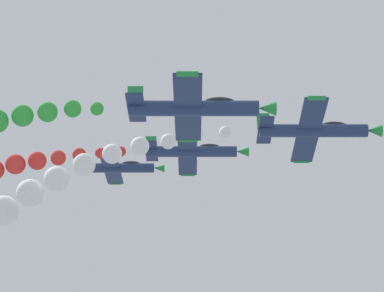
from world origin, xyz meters
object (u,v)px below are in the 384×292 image
(airplane_lead, at_px, (315,130))
(airplane_right_inner, at_px, (196,108))
(airplane_left_inner, at_px, (193,151))
(airplane_left_outer, at_px, (117,168))

(airplane_lead, xyz_separation_m, airplane_right_inner, (9.82, -9.99, -0.44))
(airplane_left_inner, distance_m, airplane_right_inner, 21.14)
(airplane_lead, bearing_deg, airplane_right_inner, -45.49)
(airplane_left_inner, relative_size, airplane_left_outer, 1.00)
(airplane_left_outer, bearing_deg, airplane_lead, 40.25)
(airplane_left_inner, distance_m, airplane_left_outer, 14.26)
(airplane_left_outer, bearing_deg, airplane_right_inner, 15.64)
(airplane_left_inner, bearing_deg, airplane_lead, 41.98)
(airplane_right_inner, relative_size, airplane_left_outer, 1.00)
(airplane_lead, bearing_deg, airplane_left_outer, -139.75)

